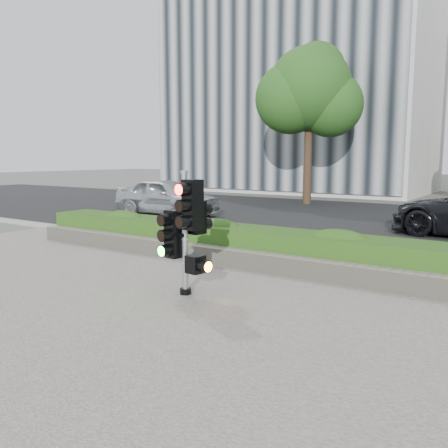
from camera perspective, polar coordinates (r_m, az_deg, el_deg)
name	(u,v)px	position (r m, az deg, el deg)	size (l,w,h in m)	color
ground	(187,294)	(7.58, -4.44, -8.40)	(120.00, 120.00, 0.00)	#51514C
sidewalk	(51,344)	(5.93, -20.08, -13.45)	(16.00, 11.00, 0.03)	#9E9389
road	(376,222)	(16.46, 17.79, 0.21)	(60.00, 13.00, 0.02)	black
curb	(280,256)	(10.14, 6.74, -3.86)	(60.00, 0.25, 0.12)	gray
stone_wall	(250,260)	(9.04, 3.09, -4.37)	(12.00, 0.32, 0.34)	gray
hedge	(266,246)	(9.56, 5.11, -2.67)	(12.00, 1.00, 0.68)	#4B8328
building_left	(300,73)	(32.16, 9.13, 17.52)	(16.00, 9.00, 15.00)	#B7B7B2
tree_left	(310,92)	(22.36, 10.27, 15.37)	(4.61, 4.03, 7.34)	black
traffic_signal	(187,227)	(7.25, -4.43, -0.33)	(0.68, 0.53, 1.91)	black
car_silver	(166,197)	(17.52, -6.94, 3.28)	(1.62, 4.04, 1.38)	silver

